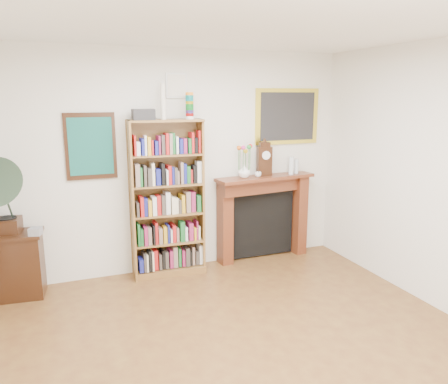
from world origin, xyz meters
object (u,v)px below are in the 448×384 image
at_px(cd_stack, 35,231).
at_px(bookshelf, 167,190).
at_px(side_cabinet, 19,265).
at_px(mantel_clock, 264,160).
at_px(flower_vase, 244,171).
at_px(teacup, 258,174).
at_px(gramophone, 2,192).
at_px(fireplace, 263,210).
at_px(bottle_left, 291,166).
at_px(bottle_right, 296,166).

bearing_deg(cd_stack, bookshelf, 7.44).
xyz_separation_m(side_cabinet, cd_stack, (0.22, -0.16, 0.42)).
bearing_deg(bookshelf, cd_stack, -168.38).
xyz_separation_m(mantel_clock, flower_vase, (-0.31, -0.05, -0.13)).
relative_size(cd_stack, teacup, 1.35).
distance_m(gramophone, mantel_clock, 3.17).
distance_m(fireplace, bottle_left, 0.72).
xyz_separation_m(mantel_clock, bottle_left, (0.39, -0.04, -0.10)).
relative_size(gramophone, bottle_right, 4.39).
bearing_deg(bottle_right, mantel_clock, 178.90).
distance_m(side_cabinet, bottle_left, 3.59).
height_order(flower_vase, bottle_left, bottle_left).
bearing_deg(gramophone, bottle_right, 12.05).
xyz_separation_m(fireplace, bottle_left, (0.38, -0.07, 0.60)).
bearing_deg(fireplace, flower_vase, -172.35).
height_order(bookshelf, fireplace, bookshelf).
bearing_deg(flower_vase, cd_stack, -175.52).
xyz_separation_m(bookshelf, bottle_right, (1.84, 0.04, 0.18)).
xyz_separation_m(bookshelf, teacup, (1.23, -0.01, 0.12)).
distance_m(gramophone, bottle_left, 3.55).
height_order(mantel_clock, flower_vase, mantel_clock).
distance_m(side_cabinet, bottle_right, 3.69).
xyz_separation_m(side_cabinet, gramophone, (-0.07, -0.12, 0.87)).
height_order(side_cabinet, teacup, teacup).
bearing_deg(flower_vase, bookshelf, -179.92).
distance_m(mantel_clock, teacup, 0.23).
distance_m(cd_stack, bottle_left, 3.30).
distance_m(cd_stack, teacup, 2.79).
bearing_deg(bookshelf, teacup, 3.50).
height_order(bookshelf, flower_vase, bookshelf).
bearing_deg(teacup, mantel_clock, 28.46).
bearing_deg(gramophone, fireplace, 13.19).
height_order(side_cabinet, fireplace, fireplace).
height_order(cd_stack, flower_vase, flower_vase).
bearing_deg(gramophone, flower_vase, 12.12).
height_order(fireplace, bottle_right, bottle_right).
bearing_deg(side_cabinet, cd_stack, -30.65).
relative_size(bookshelf, bottle_right, 11.23).
bearing_deg(side_cabinet, gramophone, -114.98).
bearing_deg(mantel_clock, gramophone, -168.17).
bearing_deg(flower_vase, teacup, -4.79).
relative_size(fireplace, bottle_right, 7.09).
relative_size(flower_vase, bottle_right, 0.84).
xyz_separation_m(fireplace, teacup, (-0.13, -0.09, 0.52)).
distance_m(side_cabinet, cd_stack, 0.49).
xyz_separation_m(bookshelf, cd_stack, (-1.52, -0.20, -0.30)).
bearing_deg(side_cabinet, bookshelf, 7.17).
bearing_deg(bottle_right, side_cabinet, -178.70).
bearing_deg(bottle_left, bottle_right, 19.36).
distance_m(side_cabinet, gramophone, 0.88).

